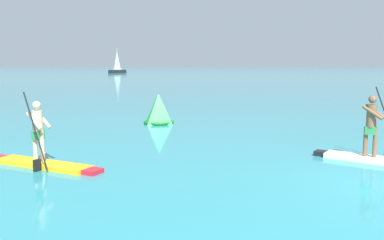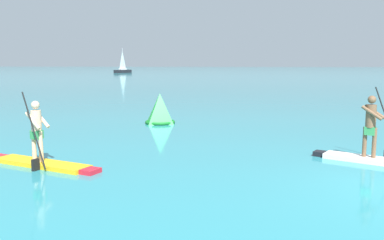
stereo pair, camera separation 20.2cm
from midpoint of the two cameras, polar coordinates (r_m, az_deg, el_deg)
name	(u,v)px [view 1 (the left image)]	position (r m, az deg, el deg)	size (l,w,h in m)	color
paddleboarder_near_left	(42,154)	(11.33, -20.33, -4.39)	(3.49, 1.54, 1.96)	yellow
paddleboarder_mid_center	(374,149)	(12.06, 23.22, -3.62)	(2.99, 1.80, 2.00)	white
race_marker_buoy	(159,110)	(18.07, -4.90, 1.35)	(1.45, 1.45, 1.30)	green
sailboat_left_horizon	(117,69)	(103.54, -10.22, 6.83)	(3.29, 5.18, 5.96)	black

